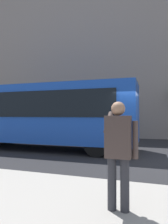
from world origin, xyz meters
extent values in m
plane|color=#232326|center=(0.00, 0.00, 0.00)|extent=(60.00, 60.00, 0.00)
cube|color=gray|center=(0.00, -6.80, 6.00)|extent=(28.00, 0.80, 12.00)
cube|color=#1947AD|center=(4.91, -0.63, 1.70)|extent=(9.00, 2.50, 2.60)
cube|color=black|center=(4.91, 0.63, 2.10)|extent=(7.60, 0.06, 1.10)
cylinder|color=black|center=(7.91, -1.73, 0.50)|extent=(1.00, 0.28, 1.00)
cylinder|color=black|center=(1.91, -1.73, 0.50)|extent=(1.00, 0.28, 1.00)
cylinder|color=black|center=(1.91, 0.47, 0.50)|extent=(1.00, 0.28, 1.00)
cylinder|color=#2D2D33|center=(0.31, 4.96, 0.56)|extent=(0.14, 0.14, 0.82)
cylinder|color=#2D2D33|center=(0.51, 4.96, 0.56)|extent=(0.14, 0.14, 0.82)
cube|color=#473833|center=(0.41, 4.96, 1.30)|extent=(0.40, 0.24, 0.66)
sphere|color=#A87A5B|center=(0.41, 4.96, 1.74)|extent=(0.22, 0.22, 0.22)
cylinder|color=#473833|center=(0.15, 4.96, 1.26)|extent=(0.09, 0.09, 0.58)
cylinder|color=#473833|center=(0.59, 4.80, 1.52)|extent=(0.09, 0.48, 0.37)
cube|color=black|center=(0.51, 4.66, 1.72)|extent=(0.07, 0.01, 0.14)
camera|label=1|loc=(-0.06, 8.17, 1.64)|focal=32.69mm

